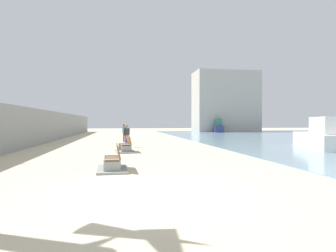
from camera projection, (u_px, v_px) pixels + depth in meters
ground_plane at (129, 143)px, 25.09m from camera, size 120.00×120.00×0.00m
seawall at (38, 127)px, 23.87m from camera, size 0.80×64.00×2.86m
bench_near at (113, 164)px, 10.96m from camera, size 1.16×2.13×0.98m
bench_far at (125, 148)px, 17.65m from camera, size 1.32×2.21×0.98m
person_walking at (124, 132)px, 26.26m from camera, size 0.28×0.50×1.65m
person_standing at (127, 134)px, 21.23m from camera, size 0.46×0.33×1.63m
boat_distant at (218, 127)px, 52.72m from camera, size 2.80×6.21×2.40m
boat_mid_bay at (325, 137)px, 20.20m from camera, size 4.78×7.95×2.13m
harbor_building at (225, 102)px, 55.71m from camera, size 12.00×6.00×11.47m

